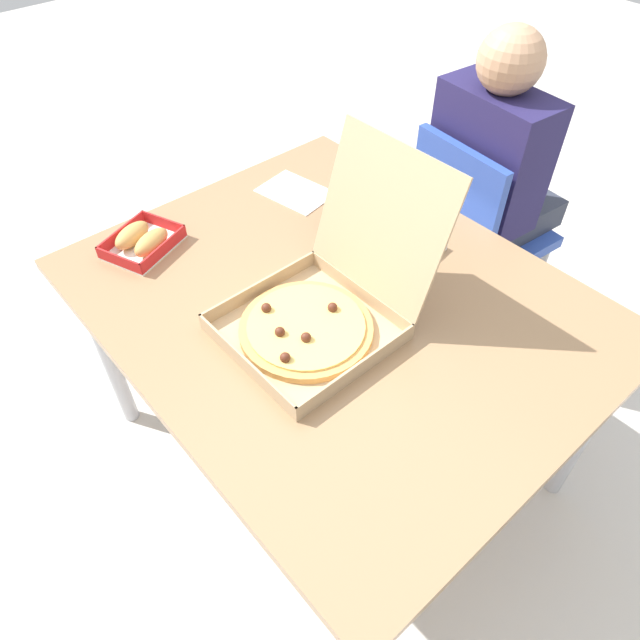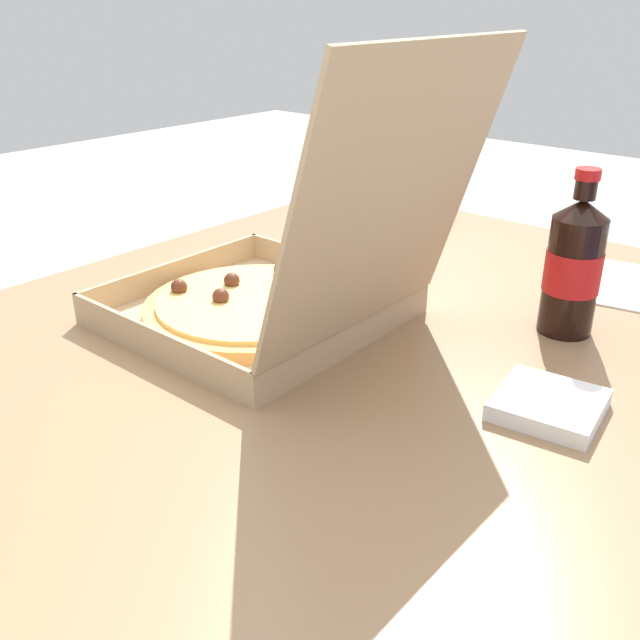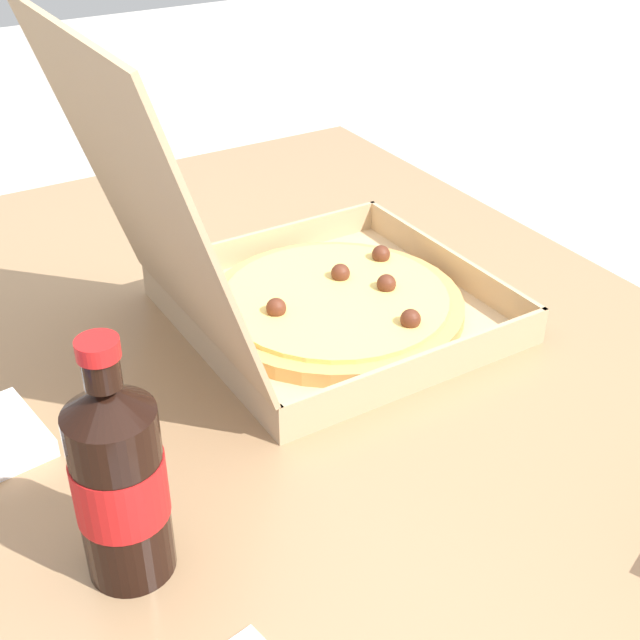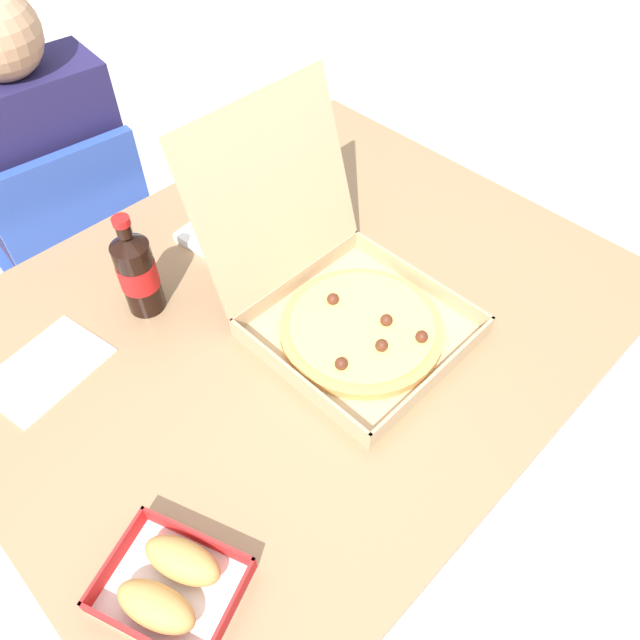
% 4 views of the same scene
% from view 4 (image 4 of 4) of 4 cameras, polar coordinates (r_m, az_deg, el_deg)
% --- Properties ---
extents(ground_plane, '(10.00, 10.00, 0.00)m').
position_cam_4_polar(ground_plane, '(1.79, -1.59, -14.28)').
color(ground_plane, beige).
extents(dining_table, '(1.27, 1.03, 0.71)m').
position_cam_4_polar(dining_table, '(1.25, -2.21, -1.06)').
color(dining_table, '#997551').
rests_on(dining_table, ground_plane).
extents(chair, '(0.44, 0.44, 0.83)m').
position_cam_4_polar(chair, '(1.80, -21.79, 6.60)').
color(chair, '#2D4CAD').
rests_on(chair, ground_plane).
extents(diner_person, '(0.38, 0.43, 1.15)m').
position_cam_4_polar(diner_person, '(1.73, -24.56, 12.57)').
color(diner_person, '#333847').
rests_on(diner_person, ground_plane).
extents(pizza_box_open, '(0.36, 0.46, 0.38)m').
position_cam_4_polar(pizza_box_open, '(1.14, 2.51, 1.43)').
color(pizza_box_open, tan).
rests_on(pizza_box_open, dining_table).
extents(bread_side_box, '(0.21, 0.23, 0.06)m').
position_cam_4_polar(bread_side_box, '(0.93, -14.02, -23.13)').
color(bread_side_box, white).
rests_on(bread_side_box, dining_table).
extents(cola_bottle, '(0.07, 0.07, 0.22)m').
position_cam_4_polar(cola_bottle, '(1.19, -16.94, 4.40)').
color(cola_bottle, black).
rests_on(cola_bottle, dining_table).
extents(paper_menu, '(0.23, 0.19, 0.00)m').
position_cam_4_polar(paper_menu, '(1.21, -24.56, -4.23)').
color(paper_menu, white).
rests_on(paper_menu, dining_table).
extents(napkin_pile, '(0.12, 0.12, 0.02)m').
position_cam_4_polar(napkin_pile, '(1.37, -10.50, 7.99)').
color(napkin_pile, white).
rests_on(napkin_pile, dining_table).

